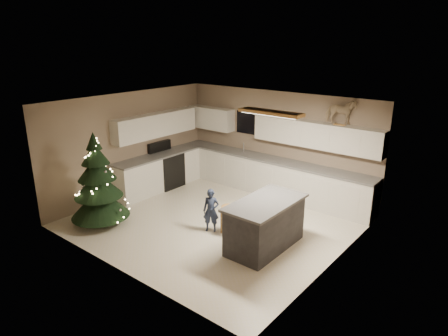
{
  "coord_description": "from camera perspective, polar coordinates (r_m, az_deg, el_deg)",
  "views": [
    {
      "loc": [
        5.19,
        -6.07,
        3.84
      ],
      "look_at": [
        0.0,
        0.35,
        1.15
      ],
      "focal_mm": 32.0,
      "sensor_mm": 36.0,
      "label": 1
    }
  ],
  "objects": [
    {
      "name": "island",
      "position": [
        7.68,
        5.88,
        -7.99
      ],
      "size": [
        0.9,
        1.7,
        0.95
      ],
      "color": "black",
      "rests_on": "ground_plane"
    },
    {
      "name": "toddler",
      "position": [
        8.27,
        -1.86,
        -6.09
      ],
      "size": [
        0.4,
        0.36,
        0.92
      ],
      "primitive_type": "imported",
      "rotation": [
        0.0,
        0.0,
        0.54
      ],
      "color": "#18253B",
      "rests_on": "ground_plane"
    },
    {
      "name": "ground_plane",
      "position": [
        8.86,
        -1.44,
        -7.64
      ],
      "size": [
        5.5,
        5.5,
        0.0
      ],
      "primitive_type": "plane",
      "color": "beige"
    },
    {
      "name": "room_shell",
      "position": [
        8.24,
        -1.4,
        3.35
      ],
      "size": [
        5.52,
        5.02,
        2.61
      ],
      "color": "gray",
      "rests_on": "ground_plane"
    },
    {
      "name": "bar_stool",
      "position": [
        8.18,
        0.69,
        -6.45
      ],
      "size": [
        0.31,
        0.31,
        0.59
      ],
      "rotation": [
        0.0,
        0.0,
        0.36
      ],
      "color": "#986534",
      "rests_on": "ground_plane"
    },
    {
      "name": "christmas_tree",
      "position": [
        8.86,
        -17.52,
        -2.65
      ],
      "size": [
        1.27,
        1.23,
        2.03
      ],
      "rotation": [
        0.0,
        0.0,
        0.26
      ],
      "color": "#3F2816",
      "rests_on": "ground_plane"
    },
    {
      "name": "cabinetry",
      "position": [
        10.3,
        0.6,
        0.66
      ],
      "size": [
        5.5,
        3.2,
        2.0
      ],
      "color": "silver",
      "rests_on": "ground_plane"
    },
    {
      "name": "rocking_horse",
      "position": [
        9.21,
        16.33,
        7.7
      ],
      "size": [
        0.72,
        0.53,
        0.57
      ],
      "rotation": [
        0.0,
        0.0,
        1.98
      ],
      "color": "#986534",
      "rests_on": "cabinetry"
    }
  ]
}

